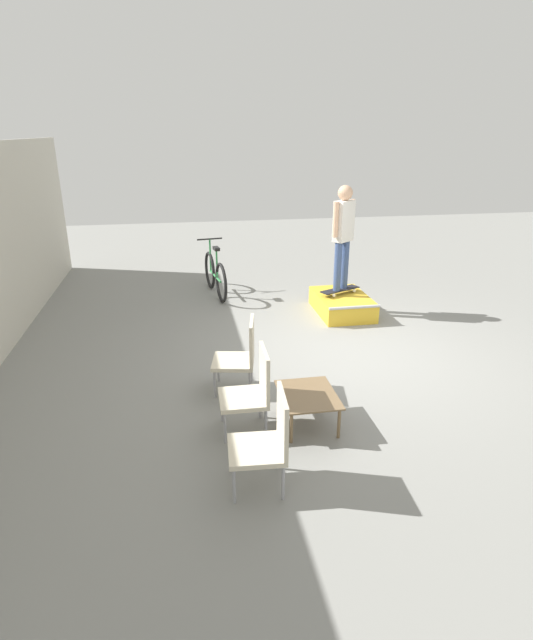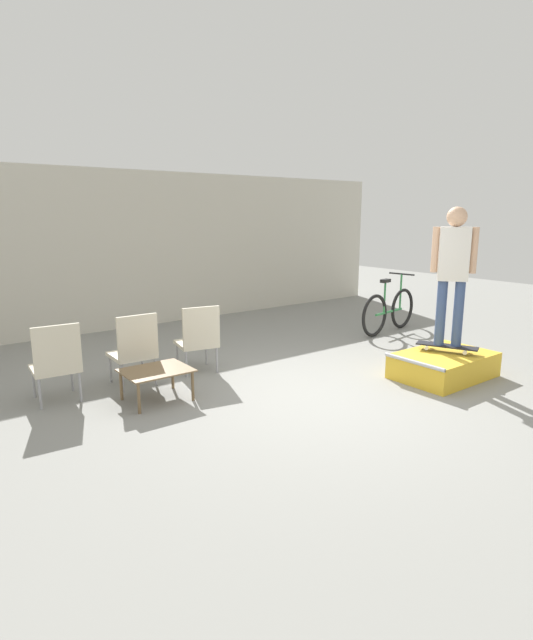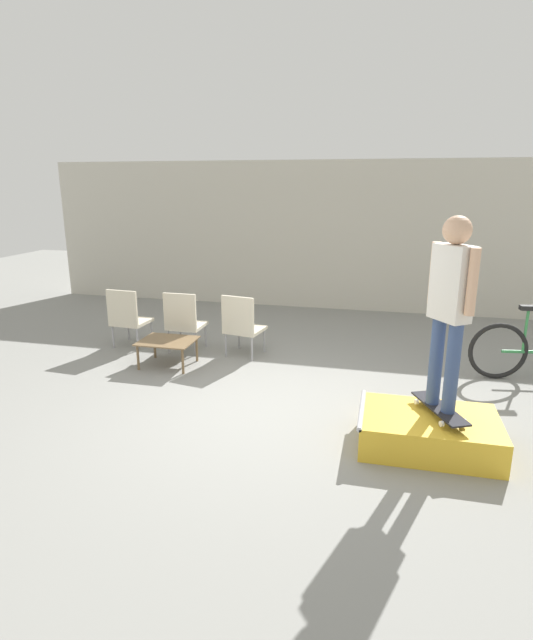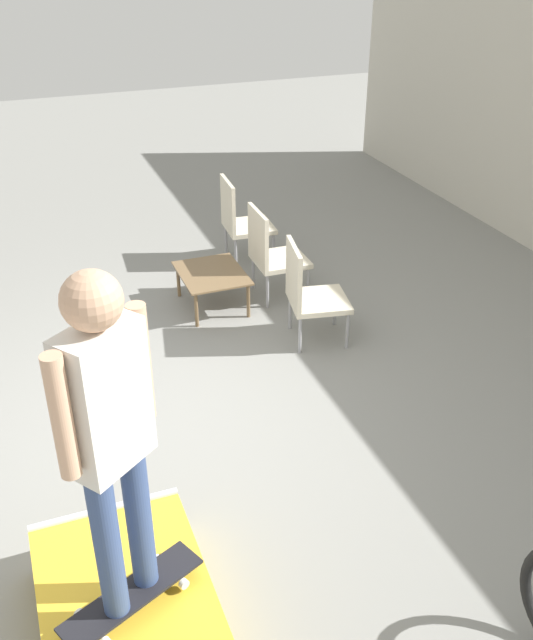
% 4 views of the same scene
% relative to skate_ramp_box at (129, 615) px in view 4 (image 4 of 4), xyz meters
% --- Properties ---
extents(ground_plane, '(24.00, 24.00, 0.00)m').
position_rel_skate_ramp_box_xyz_m(ground_plane, '(-1.76, 0.43, -0.17)').
color(ground_plane, gray).
extents(skate_ramp_box, '(1.35, 0.90, 0.36)m').
position_rel_skate_ramp_box_xyz_m(skate_ramp_box, '(0.00, 0.00, 0.00)').
color(skate_ramp_box, gold).
rests_on(skate_ramp_box, ground_plane).
extents(skateboard_on_ramp, '(0.51, 0.81, 0.07)m').
position_rel_skate_ramp_box_xyz_m(skateboard_on_ramp, '(0.09, 0.02, 0.25)').
color(skateboard_on_ramp, black).
rests_on(skateboard_on_ramp, skate_ramp_box).
extents(person_skater, '(0.39, 0.48, 1.84)m').
position_rel_skate_ramp_box_xyz_m(person_skater, '(0.09, 0.02, 1.36)').
color(person_skater, '#384C7A').
rests_on(person_skater, skateboard_on_ramp).
extents(coffee_table, '(0.77, 0.63, 0.38)m').
position_rel_skate_ramp_box_xyz_m(coffee_table, '(-3.48, 1.55, 0.17)').
color(coffee_table, brown).
rests_on(coffee_table, ground_plane).
extents(patio_chair_left, '(0.55, 0.55, 0.96)m').
position_rel_skate_ramp_box_xyz_m(patio_chair_left, '(-4.44, 2.18, 0.34)').
color(patio_chair_left, '#99999E').
rests_on(patio_chair_left, ground_plane).
extents(patio_chair_center, '(0.53, 0.53, 0.96)m').
position_rel_skate_ramp_box_xyz_m(patio_chair_center, '(-3.49, 2.18, 0.34)').
color(patio_chair_center, '#99999E').
rests_on(patio_chair_center, ground_plane).
extents(patio_chair_right, '(0.61, 0.61, 0.96)m').
position_rel_skate_ramp_box_xyz_m(patio_chair_right, '(-2.56, 2.18, 0.34)').
color(patio_chair_right, '#99999E').
rests_on(patio_chair_right, ground_plane).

